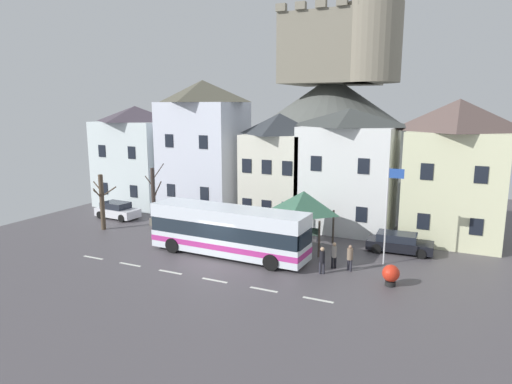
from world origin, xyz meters
TOP-DOWN VIEW (x-y plane):
  - ground_plane at (0.00, -0.00)m, footprint 40.00×60.00m
  - townhouse_00 at (-15.20, 11.76)m, footprint 6.95×5.59m
  - townhouse_01 at (-7.65, 11.75)m, footprint 6.76×5.57m
  - townhouse_02 at (-0.29, 11.56)m, footprint 5.11×5.18m
  - townhouse_03 at (5.43, 11.60)m, footprint 6.95×5.27m
  - townhouse_04 at (12.97, 11.75)m, footprint 6.48×5.57m
  - hilltop_castle at (-2.06, 33.01)m, footprint 38.95×38.95m
  - transit_bus at (0.17, 1.91)m, footprint 10.71×2.84m
  - bus_shelter at (3.91, 5.78)m, footprint 3.60×3.60m
  - parked_car_00 at (-6.64, 6.32)m, footprint 4.53×2.38m
  - parked_car_01 at (-13.29, 6.55)m, footprint 3.92×2.04m
  - parked_car_02 at (10.06, 7.38)m, footprint 4.26×1.96m
  - pedestrian_00 at (7.94, 2.58)m, footprint 0.35×0.35m
  - pedestrian_01 at (6.60, 1.39)m, footprint 0.33×0.31m
  - pedestrian_02 at (6.97, 2.60)m, footprint 0.29×0.29m
  - public_bench at (3.64, 7.55)m, footprint 1.76×0.48m
  - flagpole at (9.65, 4.56)m, footprint 0.95×0.10m
  - harbour_buoy at (10.49, 1.27)m, footprint 0.93×0.93m
  - bare_tree_00 at (-11.76, 3.29)m, footprint 2.08×1.99m
  - bare_tree_01 at (-6.55, 3.02)m, footprint 1.85×1.39m

SIDE VIEW (x-z plane):
  - ground_plane at x=0.00m, z-range -0.06..0.00m
  - public_bench at x=3.64m, z-range 0.04..0.91m
  - parked_car_02 at x=10.06m, z-range -0.01..1.28m
  - parked_car_00 at x=-6.64m, z-range -0.01..1.30m
  - harbour_buoy at x=10.49m, z-range 0.07..1.25m
  - parked_car_01 at x=-13.29m, z-range -0.02..1.38m
  - pedestrian_02 at x=6.97m, z-range 0.08..1.68m
  - pedestrian_01 at x=6.60m, z-range 0.09..1.70m
  - pedestrian_00 at x=7.94m, z-range 0.12..1.69m
  - transit_bus at x=0.17m, z-range 0.01..3.21m
  - bare_tree_00 at x=-11.76m, z-range 0.08..4.44m
  - bare_tree_01 at x=-6.55m, z-range -0.10..5.49m
  - bus_shelter at x=3.91m, z-range 1.18..5.09m
  - flagpole at x=9.65m, z-range 0.53..6.55m
  - townhouse_02 at x=-0.29m, z-range 0.00..8.97m
  - townhouse_03 at x=5.43m, z-range 0.00..9.39m
  - townhouse_00 at x=-15.20m, z-range 0.00..9.53m
  - townhouse_04 at x=12.97m, z-range 0.00..10.05m
  - townhouse_01 at x=-7.65m, z-range 0.00..11.75m
  - hilltop_castle at x=-2.06m, z-range -3.33..17.61m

